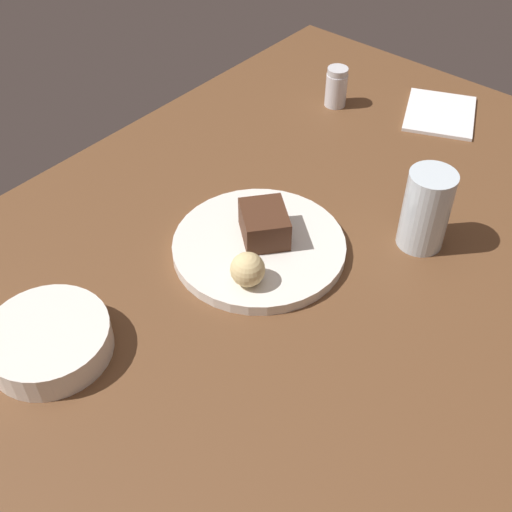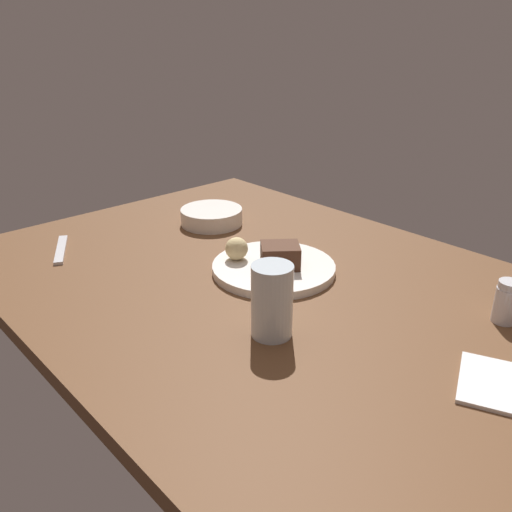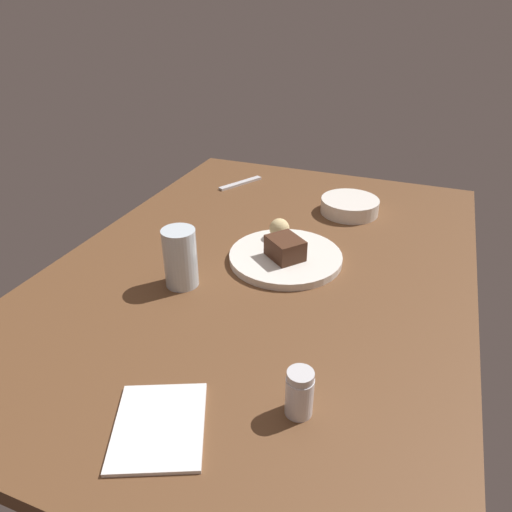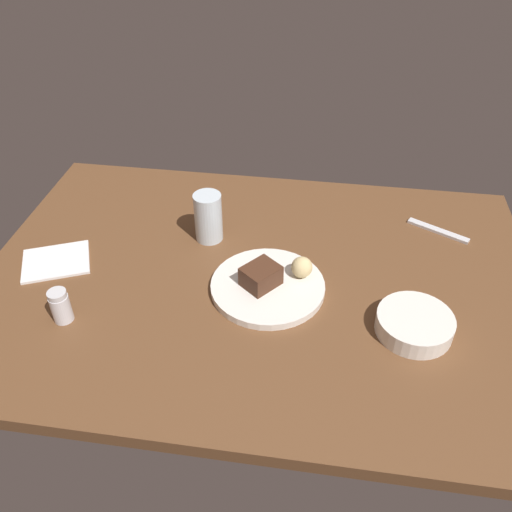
# 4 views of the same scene
# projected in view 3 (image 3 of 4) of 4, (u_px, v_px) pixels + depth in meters

# --- Properties ---
(dining_table) EXTENTS (1.20, 0.84, 0.03)m
(dining_table) POSITION_uv_depth(u_px,v_px,m) (264.00, 269.00, 1.01)
(dining_table) COLOR brown
(dining_table) RESTS_ON ground
(dessert_plate) EXTENTS (0.24, 0.24, 0.02)m
(dessert_plate) POSITION_uv_depth(u_px,v_px,m) (286.00, 257.00, 1.01)
(dessert_plate) COLOR white
(dessert_plate) RESTS_ON dining_table
(chocolate_cake_slice) EXTENTS (0.09, 0.09, 0.04)m
(chocolate_cake_slice) POSITION_uv_depth(u_px,v_px,m) (285.00, 248.00, 0.98)
(chocolate_cake_slice) COLOR #472819
(chocolate_cake_slice) RESTS_ON dessert_plate
(bread_roll) EXTENTS (0.05, 0.05, 0.05)m
(bread_roll) POSITION_uv_depth(u_px,v_px,m) (280.00, 229.00, 1.06)
(bread_roll) COLOR #DBC184
(bread_roll) RESTS_ON dessert_plate
(salt_shaker) EXTENTS (0.04, 0.04, 0.07)m
(salt_shaker) POSITION_uv_depth(u_px,v_px,m) (299.00, 393.00, 0.63)
(salt_shaker) COLOR silver
(salt_shaker) RESTS_ON dining_table
(water_glass) EXTENTS (0.06, 0.06, 0.12)m
(water_glass) POSITION_uv_depth(u_px,v_px,m) (180.00, 258.00, 0.90)
(water_glass) COLOR silver
(water_glass) RESTS_ON dining_table
(side_bowl) EXTENTS (0.15, 0.15, 0.04)m
(side_bowl) POSITION_uv_depth(u_px,v_px,m) (350.00, 206.00, 1.22)
(side_bowl) COLOR white
(side_bowl) RESTS_ON dining_table
(dessert_spoon) EXTENTS (0.14, 0.09, 0.01)m
(dessert_spoon) POSITION_uv_depth(u_px,v_px,m) (240.00, 183.00, 1.40)
(dessert_spoon) COLOR silver
(dessert_spoon) RESTS_ON dining_table
(folded_napkin) EXTENTS (0.18, 0.17, 0.01)m
(folded_napkin) POSITION_uv_depth(u_px,v_px,m) (159.00, 426.00, 0.63)
(folded_napkin) COLOR white
(folded_napkin) RESTS_ON dining_table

